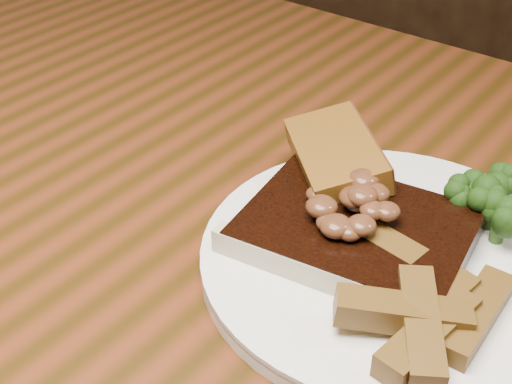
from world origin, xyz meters
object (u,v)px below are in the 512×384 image
(garlic_bread, at_px, (334,175))
(potato_wedges, at_px, (447,283))
(chair_far, at_px, (444,112))
(steak, at_px, (356,233))
(dining_table, at_px, (261,315))
(plate, at_px, (389,261))

(garlic_bread, bearing_deg, potato_wedges, 16.07)
(chair_far, distance_m, steak, 0.75)
(chair_far, bearing_deg, dining_table, 76.24)
(dining_table, xyz_separation_m, steak, (0.07, 0.02, 0.12))
(dining_table, relative_size, chair_far, 1.71)
(dining_table, distance_m, plate, 0.15)
(dining_table, bearing_deg, potato_wedges, 5.21)
(potato_wedges, bearing_deg, plate, 163.79)
(potato_wedges, bearing_deg, steak, 173.33)
(plate, xyz_separation_m, steak, (-0.03, -0.01, 0.02))
(plate, distance_m, steak, 0.03)
(chair_far, bearing_deg, garlic_bread, 79.15)
(dining_table, distance_m, steak, 0.14)
(potato_wedges, bearing_deg, garlic_bread, 154.18)
(steak, bearing_deg, chair_far, 98.32)
(plate, bearing_deg, potato_wedges, -16.21)
(steak, relative_size, garlic_bread, 1.47)
(dining_table, bearing_deg, plate, 16.05)
(dining_table, xyz_separation_m, garlic_bread, (0.02, 0.08, 0.12))
(potato_wedges, bearing_deg, chair_far, 112.78)
(steak, distance_m, potato_wedges, 0.08)
(steak, xyz_separation_m, potato_wedges, (0.08, -0.01, -0.00))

